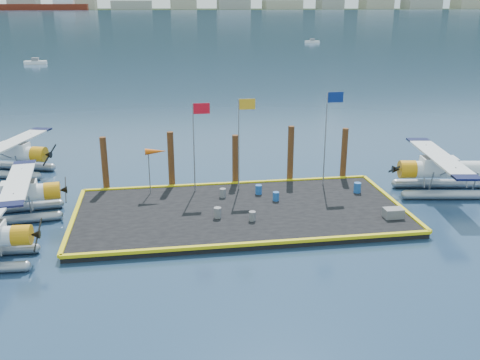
# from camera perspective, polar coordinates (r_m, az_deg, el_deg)

# --- Properties ---
(ground) EXTENTS (4000.00, 4000.00, 0.00)m
(ground) POSITION_cam_1_polar(r_m,az_deg,el_deg) (33.29, -0.00, -3.79)
(ground) COLOR #172E47
(ground) RESTS_ON ground
(dock) EXTENTS (20.00, 10.00, 0.40)m
(dock) POSITION_cam_1_polar(r_m,az_deg,el_deg) (33.21, -0.00, -3.47)
(dock) COLOR black
(dock) RESTS_ON ground
(dock_bumpers) EXTENTS (20.25, 10.25, 0.18)m
(dock_bumpers) POSITION_cam_1_polar(r_m,az_deg,el_deg) (33.10, -0.00, -3.01)
(dock_bumpers) COLOR #C9B70B
(dock_bumpers) RESTS_ON dock
(far_backdrop) EXTENTS (3050.00, 2050.00, 810.00)m
(far_backdrop) POSITION_cam_1_polar(r_m,az_deg,el_deg) (1784.80, -0.94, 18.41)
(far_backdrop) COLOR black
(far_backdrop) RESTS_ON ground
(seaplane_b) EXTENTS (8.13, 8.97, 3.17)m
(seaplane_b) POSITION_cam_1_polar(r_m,az_deg,el_deg) (35.22, -22.99, -1.65)
(seaplane_b) COLOR gray
(seaplane_b) RESTS_ON ground
(seaplane_c) EXTENTS (8.95, 9.59, 3.43)m
(seaplane_c) POSITION_cam_1_polar(r_m,az_deg,el_deg) (44.42, -23.36, 2.44)
(seaplane_c) COLOR gray
(seaplane_c) RESTS_ON ground
(seaplane_d) EXTENTS (9.27, 10.18, 3.60)m
(seaplane_d) POSITION_cam_1_polar(r_m,az_deg,el_deg) (39.11, 20.92, 0.82)
(seaplane_d) COLOR gray
(seaplane_d) RESTS_ON ground
(drum_0) EXTENTS (0.41, 0.41, 0.58)m
(drum_0) POSITION_cam_1_polar(r_m,az_deg,el_deg) (35.12, -1.85, -1.38)
(drum_0) COLOR slate
(drum_0) RESTS_ON dock
(drum_1) EXTENTS (0.40, 0.40, 0.56)m
(drum_1) POSITION_cam_1_polar(r_m,az_deg,el_deg) (31.40, 1.32, -3.87)
(drum_1) COLOR slate
(drum_1) RESTS_ON dock
(drum_2) EXTENTS (0.41, 0.41, 0.58)m
(drum_2) POSITION_cam_1_polar(r_m,az_deg,el_deg) (34.57, 3.85, -1.75)
(drum_2) COLOR #1B4C98
(drum_2) RESTS_ON dock
(drum_3) EXTENTS (0.45, 0.45, 0.63)m
(drum_3) POSITION_cam_1_polar(r_m,az_deg,el_deg) (31.82, -2.41, -3.50)
(drum_3) COLOR slate
(drum_3) RESTS_ON dock
(drum_4) EXTENTS (0.48, 0.48, 0.68)m
(drum_4) POSITION_cam_1_polar(r_m,az_deg,el_deg) (36.79, 12.40, -0.80)
(drum_4) COLOR #1B4C98
(drum_4) RESTS_ON dock
(drum_5) EXTENTS (0.44, 0.44, 0.62)m
(drum_5) POSITION_cam_1_polar(r_m,az_deg,el_deg) (35.68, 2.00, -1.02)
(drum_5) COLOR #1B4C98
(drum_5) RESTS_ON dock
(crate) EXTENTS (1.13, 0.75, 0.56)m
(crate) POSITION_cam_1_polar(r_m,az_deg,el_deg) (33.12, 16.02, -3.40)
(crate) COLOR slate
(crate) RESTS_ON dock
(flagpole_red) EXTENTS (1.14, 0.08, 6.00)m
(flagpole_red) POSITION_cam_1_polar(r_m,az_deg,el_deg) (35.30, -4.65, 4.95)
(flagpole_red) COLOR gray
(flagpole_red) RESTS_ON dock
(flagpole_yellow) EXTENTS (1.14, 0.08, 6.20)m
(flagpole_yellow) POSITION_cam_1_polar(r_m,az_deg,el_deg) (35.60, 0.18, 5.32)
(flagpole_yellow) COLOR gray
(flagpole_yellow) RESTS_ON dock
(flagpole_blue) EXTENTS (1.14, 0.08, 6.50)m
(flagpole_blue) POSITION_cam_1_polar(r_m,az_deg,el_deg) (36.95, 9.45, 5.84)
(flagpole_blue) COLOR gray
(flagpole_blue) RESTS_ON dock
(windsock) EXTENTS (1.40, 0.44, 3.12)m
(windsock) POSITION_cam_1_polar(r_m,az_deg,el_deg) (35.51, -9.00, 2.92)
(windsock) COLOR gray
(windsock) RESTS_ON dock
(piling_0) EXTENTS (0.44, 0.44, 4.00)m
(piling_0) POSITION_cam_1_polar(r_m,az_deg,el_deg) (37.57, -14.22, 1.49)
(piling_0) COLOR #442413
(piling_0) RESTS_ON ground
(piling_1) EXTENTS (0.44, 0.44, 4.20)m
(piling_1) POSITION_cam_1_polar(r_m,az_deg,el_deg) (37.36, -7.35, 1.98)
(piling_1) COLOR #442413
(piling_1) RESTS_ON ground
(piling_2) EXTENTS (0.44, 0.44, 3.80)m
(piling_2) POSITION_cam_1_polar(r_m,az_deg,el_deg) (37.77, -0.50, 2.00)
(piling_2) COLOR #442413
(piling_2) RESTS_ON ground
(piling_3) EXTENTS (0.44, 0.44, 4.30)m
(piling_3) POSITION_cam_1_polar(r_m,az_deg,el_deg) (38.45, 5.41, 2.61)
(piling_3) COLOR #442413
(piling_3) RESTS_ON ground
(piling_4) EXTENTS (0.44, 0.44, 4.00)m
(piling_4) POSITION_cam_1_polar(r_m,az_deg,el_deg) (39.64, 11.03, 2.60)
(piling_4) COLOR #442413
(piling_4) RESTS_ON ground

